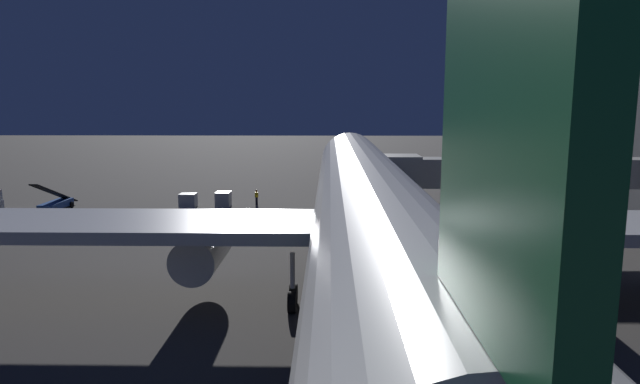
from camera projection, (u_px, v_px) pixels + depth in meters
The scene contains 10 objects.
ground_plane at pixel (355, 247), 44.35m from camera, with size 320.00×320.00×0.00m, color #383533.
airliner_at_gate at pixel (367, 212), 30.64m from camera, with size 53.36×61.46×17.65m.
jet_bridge at pixel (502, 173), 47.35m from camera, with size 24.29×3.40×7.11m.
apron_floodlight_mast at pixel (587, 120), 58.40m from camera, with size 2.90×0.50×16.73m.
belt_loader at pixel (56, 203), 59.14m from camera, with size 1.96×8.50×3.58m.
baggage_container_near_belt at pixel (188, 200), 61.40m from camera, with size 1.82×1.56×1.55m, color #B7BABF.
baggage_container_mid_row at pixel (223, 199), 61.77m from camera, with size 1.59×1.88×1.68m, color #B7BABF.
ground_crew_by_belt_loader at pixel (257, 196), 62.90m from camera, with size 0.40×0.40×1.74m.
traffic_cone_nose_port at pixel (368, 206), 60.41m from camera, with size 0.36×0.36×0.55m, color orange.
traffic_cone_nose_starboard at pixel (329, 206), 60.48m from camera, with size 0.36×0.36×0.55m, color orange.
Camera 1 is at (2.12, 43.12, 11.47)m, focal length 30.56 mm.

